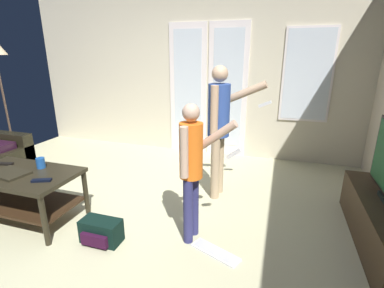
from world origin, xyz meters
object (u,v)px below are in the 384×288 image
laptop_closed (10,173)px  tv_remote_black (5,164)px  coffee_table (23,185)px  loose_keyboard (215,252)px  person_adult (220,121)px  tv_stand (384,226)px  cup_near_edge (41,163)px  person_child (192,162)px  dvd_remote_slim (42,180)px  backpack (101,231)px

laptop_closed → tv_remote_black: (-0.27, 0.17, -0.00)m
coffee_table → loose_keyboard: coffee_table is taller
loose_keyboard → coffee_table: bearing=-178.2°
person_adult → coffee_table: bearing=-147.6°
tv_stand → tv_remote_black: (-3.64, -0.49, 0.32)m
person_adult → laptop_closed: size_ratio=4.20×
coffee_table → cup_near_edge: cup_near_edge is taller
person_child → laptop_closed: bearing=-171.0°
person_child → loose_keyboard: size_ratio=2.73×
person_adult → dvd_remote_slim: size_ratio=8.87×
cup_near_edge → person_child: bearing=2.0°
dvd_remote_slim → laptop_closed: bearing=151.4°
person_child → tv_remote_black: bearing=-177.0°
tv_stand → loose_keyboard: 1.48m
person_adult → person_child: 0.90m
person_adult → laptop_closed: 2.18m
tv_remote_black → laptop_closed: bearing=-45.4°
cup_near_edge → tv_remote_black: 0.43m
loose_keyboard → cup_near_edge: size_ratio=4.26×
person_child → backpack: person_child is taller
dvd_remote_slim → person_adult: bearing=17.1°
person_child → cup_near_edge: 1.61m
person_adult → tv_remote_black: (-2.06, -0.99, -0.38)m
person_adult → backpack: person_adult is taller
laptop_closed → person_child: bearing=17.9°
laptop_closed → person_adult: bearing=42.0°
coffee_table → cup_near_edge: 0.27m
tv_stand → laptop_closed: 3.46m
backpack → cup_near_edge: size_ratio=3.36×
tv_remote_black → loose_keyboard: bearing=-13.4°
coffee_table → loose_keyboard: (1.95, 0.06, -0.36)m
loose_keyboard → dvd_remote_slim: (-1.59, -0.16, 0.51)m
backpack → laptop_closed: 1.08m
person_child → dvd_remote_slim: (-1.34, -0.31, -0.22)m
loose_keyboard → laptop_closed: laptop_closed is taller
person_adult → loose_keyboard: bearing=-78.3°
coffee_table → laptop_closed: (-0.06, -0.07, 0.15)m
tv_remote_black → coffee_table: bearing=-30.4°
coffee_table → loose_keyboard: 1.98m
backpack → dvd_remote_slim: (-0.58, -0.00, 0.42)m
laptop_closed → coffee_table: bearing=56.3°
person_child → backpack: 1.04m
backpack → cup_near_edge: cup_near_edge is taller
coffee_table → tv_stand: 3.37m
tv_stand → cup_near_edge: (-3.21, -0.44, 0.37)m
backpack → dvd_remote_slim: 0.71m
coffee_table → loose_keyboard: size_ratio=2.37×
person_child → loose_keyboard: (0.25, -0.15, -0.74)m
coffee_table → backpack: coffee_table is taller
coffee_table → backpack: (0.93, -0.10, -0.27)m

